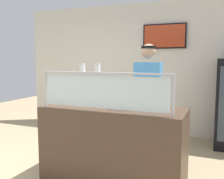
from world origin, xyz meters
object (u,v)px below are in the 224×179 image
(parmesan_shaker, at_px, (82,68))
(pepper_flake_shaker, at_px, (98,68))
(pizza_tray, at_px, (123,106))
(worker_figure, at_px, (148,96))
(pizza_box_stack, at_px, (84,89))
(pizza_server, at_px, (125,105))

(parmesan_shaker, relative_size, pepper_flake_shaker, 1.00)
(pepper_flake_shaker, bearing_deg, pizza_tray, 59.53)
(pizza_tray, xyz_separation_m, worker_figure, (0.12, 0.71, 0.04))
(parmesan_shaker, xyz_separation_m, pizza_box_stack, (-1.21, 2.20, -0.52))
(pizza_tray, relative_size, worker_figure, 0.23)
(worker_figure, relative_size, pizza_box_stack, 4.00)
(pizza_tray, distance_m, pizza_box_stack, 2.46)
(pizza_server, height_order, pizza_box_stack, pizza_server)
(pizza_tray, xyz_separation_m, pizza_box_stack, (-1.59, 1.87, -0.04))
(pepper_flake_shaker, distance_m, pizza_box_stack, 2.65)
(pizza_tray, distance_m, pizza_server, 0.04)
(pepper_flake_shaker, bearing_deg, pizza_box_stack, 122.51)
(worker_figure, bearing_deg, parmesan_shaker, -116.08)
(pizza_server, bearing_deg, pepper_flake_shaker, -108.67)
(pizza_tray, height_order, pizza_server, pizza_server)
(parmesan_shaker, relative_size, pizza_box_stack, 0.22)
(pizza_box_stack, bearing_deg, worker_figure, -34.25)
(parmesan_shaker, relative_size, worker_figure, 0.05)
(pepper_flake_shaker, xyz_separation_m, worker_figure, (0.31, 1.03, -0.43))
(pizza_box_stack, bearing_deg, pizza_server, -49.55)
(pizza_tray, height_order, parmesan_shaker, parmesan_shaker)
(pizza_server, bearing_deg, pizza_tray, 159.34)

